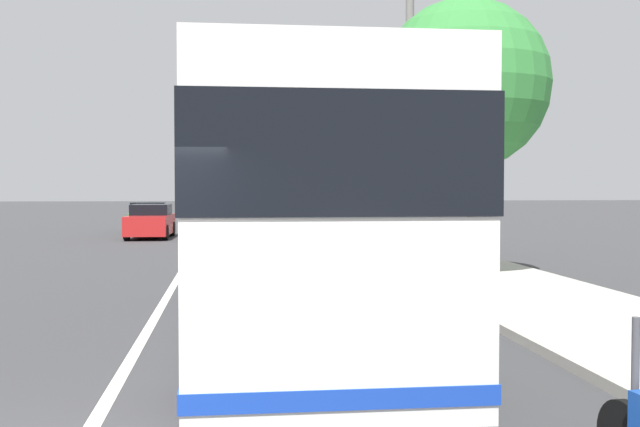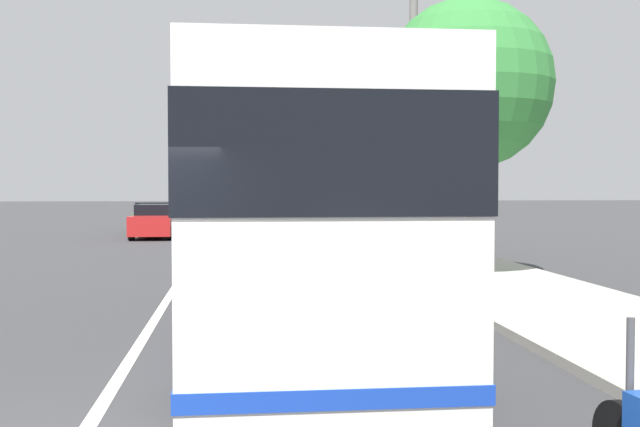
{
  "view_description": "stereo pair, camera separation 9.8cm",
  "coord_description": "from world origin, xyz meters",
  "px_view_note": "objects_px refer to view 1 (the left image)",
  "views": [
    {
      "loc": [
        -5.47,
        -1.28,
        2.21
      ],
      "look_at": [
        5.41,
        -2.56,
        1.82
      ],
      "focal_mm": 42.65,
      "sensor_mm": 36.0,
      "label": 1
    },
    {
      "loc": [
        -5.48,
        -1.38,
        2.21
      ],
      "look_at": [
        5.41,
        -2.56,
        1.82
      ],
      "focal_mm": 42.65,
      "sensor_mm": 36.0,
      "label": 2
    }
  ],
  "objects_px": {
    "coach_bus": "(287,204)",
    "utility_pole": "(409,130)",
    "car_behind_bus": "(148,218)",
    "roadside_tree_far_block": "(392,130)",
    "car_far_distant": "(150,222)",
    "roadside_tree_mid_block": "(465,85)",
    "car_side_street": "(254,212)"
  },
  "relations": [
    {
      "from": "car_side_street",
      "to": "car_far_distant",
      "type": "xyz_separation_m",
      "value": [
        -12.59,
        4.79,
        0.01
      ]
    },
    {
      "from": "car_far_distant",
      "to": "roadside_tree_mid_block",
      "type": "height_order",
      "value": "roadside_tree_mid_block"
    },
    {
      "from": "car_behind_bus",
      "to": "roadside_tree_mid_block",
      "type": "height_order",
      "value": "roadside_tree_mid_block"
    },
    {
      "from": "roadside_tree_mid_block",
      "to": "roadside_tree_far_block",
      "type": "relative_size",
      "value": 1.05
    },
    {
      "from": "car_behind_bus",
      "to": "car_far_distant",
      "type": "relative_size",
      "value": 1.07
    },
    {
      "from": "utility_pole",
      "to": "car_side_street",
      "type": "bearing_deg",
      "value": 10.02
    },
    {
      "from": "roadside_tree_far_block",
      "to": "car_side_street",
      "type": "bearing_deg",
      "value": 11.27
    },
    {
      "from": "coach_bus",
      "to": "roadside_tree_far_block",
      "type": "relative_size",
      "value": 1.8
    },
    {
      "from": "roadside_tree_far_block",
      "to": "car_far_distant",
      "type": "bearing_deg",
      "value": 48.9
    },
    {
      "from": "car_behind_bus",
      "to": "car_side_street",
      "type": "height_order",
      "value": "car_behind_bus"
    },
    {
      "from": "coach_bus",
      "to": "car_behind_bus",
      "type": "bearing_deg",
      "value": 10.47
    },
    {
      "from": "car_behind_bus",
      "to": "roadside_tree_far_block",
      "type": "relative_size",
      "value": 0.69
    },
    {
      "from": "coach_bus",
      "to": "utility_pole",
      "type": "bearing_deg",
      "value": -21.6
    },
    {
      "from": "coach_bus",
      "to": "car_behind_bus",
      "type": "distance_m",
      "value": 27.06
    },
    {
      "from": "utility_pole",
      "to": "roadside_tree_mid_block",
      "type": "bearing_deg",
      "value": -179.66
    },
    {
      "from": "car_side_street",
      "to": "roadside_tree_mid_block",
      "type": "relative_size",
      "value": 0.71
    },
    {
      "from": "coach_bus",
      "to": "car_side_street",
      "type": "bearing_deg",
      "value": -0.77
    },
    {
      "from": "car_far_distant",
      "to": "roadside_tree_mid_block",
      "type": "xyz_separation_m",
      "value": [
        -15.68,
        -8.87,
        3.89
      ]
    },
    {
      "from": "coach_bus",
      "to": "car_far_distant",
      "type": "xyz_separation_m",
      "value": [
        21.8,
        4.25,
        -1.26
      ]
    },
    {
      "from": "coach_bus",
      "to": "car_behind_bus",
      "type": "height_order",
      "value": "coach_bus"
    },
    {
      "from": "roadside_tree_mid_block",
      "to": "roadside_tree_far_block",
      "type": "height_order",
      "value": "roadside_tree_mid_block"
    },
    {
      "from": "roadside_tree_mid_block",
      "to": "utility_pole",
      "type": "distance_m",
      "value": 5.42
    },
    {
      "from": "coach_bus",
      "to": "utility_pole",
      "type": "xyz_separation_m",
      "value": [
        11.5,
        -4.59,
        1.99
      ]
    },
    {
      "from": "coach_bus",
      "to": "roadside_tree_mid_block",
      "type": "height_order",
      "value": "roadside_tree_mid_block"
    },
    {
      "from": "car_behind_bus",
      "to": "coach_bus",
      "type": "bearing_deg",
      "value": 7.26
    },
    {
      "from": "utility_pole",
      "to": "coach_bus",
      "type": "bearing_deg",
      "value": 158.26
    },
    {
      "from": "car_behind_bus",
      "to": "car_side_street",
      "type": "bearing_deg",
      "value": 142.24
    },
    {
      "from": "car_behind_bus",
      "to": "car_far_distant",
      "type": "bearing_deg",
      "value": 4.01
    },
    {
      "from": "car_far_distant",
      "to": "roadside_tree_mid_block",
      "type": "bearing_deg",
      "value": 31.12
    },
    {
      "from": "car_side_street",
      "to": "roadside_tree_mid_block",
      "type": "xyz_separation_m",
      "value": [
        -28.26,
        -4.08,
        3.9
      ]
    },
    {
      "from": "car_far_distant",
      "to": "roadside_tree_mid_block",
      "type": "distance_m",
      "value": 18.43
    },
    {
      "from": "utility_pole",
      "to": "car_behind_bus",
      "type": "bearing_deg",
      "value": 32.0
    }
  ]
}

